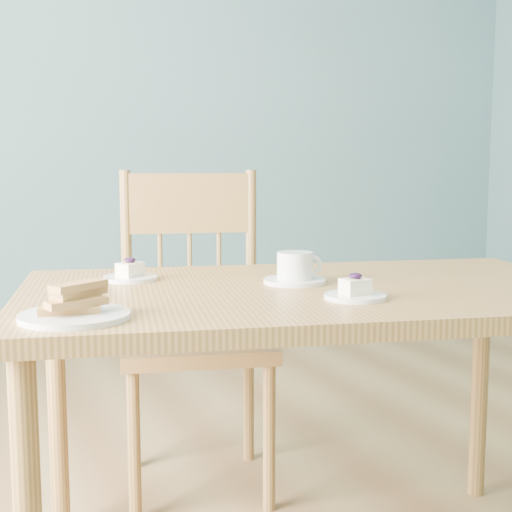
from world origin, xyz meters
TOP-DOWN VIEW (x-y plane):
  - room at (0.00, 0.00)m, footprint 5.01×5.01m
  - dining_table at (-0.27, 0.00)m, footprint 1.52×1.08m
  - dining_chair at (-0.35, 0.63)m, footprint 0.55×0.54m
  - cheesecake_plate_near at (-0.26, -0.17)m, footprint 0.14×0.14m
  - cheesecake_plate_far at (-0.65, 0.27)m, footprint 0.14×0.14m
  - coffee_cup at (-0.28, 0.06)m, footprint 0.15×0.15m
  - biscotti_plate at (-0.85, -0.13)m, footprint 0.21×0.21m

SIDE VIEW (x-z plane):
  - dining_chair at x=-0.35m, z-range 0.01..1.02m
  - dining_table at x=-0.27m, z-range 0.30..1.04m
  - cheesecake_plate_near at x=-0.26m, z-range 0.73..0.78m
  - cheesecake_plate_far at x=-0.65m, z-range 0.73..0.79m
  - biscotti_plate at x=-0.85m, z-range 0.73..0.80m
  - coffee_cup at x=-0.28m, z-range 0.74..0.81m
  - room at x=0.00m, z-range -0.01..2.71m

